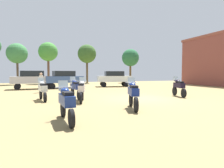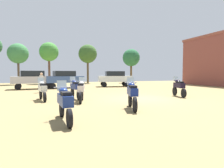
{
  "view_description": "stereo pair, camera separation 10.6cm",
  "coord_description": "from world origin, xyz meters",
  "px_view_note": "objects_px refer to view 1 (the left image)",
  "views": [
    {
      "loc": [
        -5.89,
        -11.43,
        1.72
      ],
      "look_at": [
        -0.99,
        2.9,
        0.87
      ],
      "focal_mm": 30.03,
      "sensor_mm": 36.0,
      "label": 1
    },
    {
      "loc": [
        -5.79,
        -11.47,
        1.72
      ],
      "look_at": [
        -0.99,
        2.9,
        0.87
      ],
      "focal_mm": 30.03,
      "sensor_mm": 36.0,
      "label": 2
    }
  ],
  "objects_px": {
    "person_2": "(41,81)",
    "tree_1": "(48,52)",
    "tree_2": "(87,54)",
    "car_2": "(64,78)",
    "motorcycle_5": "(66,102)",
    "motorcycle_2": "(133,94)",
    "motorcycle_4": "(43,89)",
    "motorcycle_6": "(75,88)",
    "car_3": "(32,78)",
    "car_1": "(114,78)",
    "tree_4": "(17,54)",
    "motorcycle_7": "(179,87)",
    "tree_5": "(130,58)",
    "motorcycle_1": "(82,90)"
  },
  "relations": [
    {
      "from": "motorcycle_2",
      "to": "motorcycle_5",
      "type": "relative_size",
      "value": 0.93
    },
    {
      "from": "motorcycle_5",
      "to": "motorcycle_2",
      "type": "bearing_deg",
      "value": 18.47
    },
    {
      "from": "motorcycle_2",
      "to": "motorcycle_5",
      "type": "bearing_deg",
      "value": -140.95
    },
    {
      "from": "motorcycle_6",
      "to": "tree_4",
      "type": "height_order",
      "value": "tree_4"
    },
    {
      "from": "motorcycle_5",
      "to": "car_1",
      "type": "height_order",
      "value": "car_1"
    },
    {
      "from": "motorcycle_4",
      "to": "tree_5",
      "type": "height_order",
      "value": "tree_5"
    },
    {
      "from": "motorcycle_1",
      "to": "motorcycle_5",
      "type": "xyz_separation_m",
      "value": [
        -1.3,
        -4.42,
        -0.01
      ]
    },
    {
      "from": "tree_2",
      "to": "tree_4",
      "type": "bearing_deg",
      "value": -176.16
    },
    {
      "from": "person_2",
      "to": "tree_1",
      "type": "relative_size",
      "value": 0.26
    },
    {
      "from": "motorcycle_1",
      "to": "car_2",
      "type": "height_order",
      "value": "car_2"
    },
    {
      "from": "motorcycle_7",
      "to": "tree_5",
      "type": "bearing_deg",
      "value": 88.74
    },
    {
      "from": "motorcycle_6",
      "to": "car_1",
      "type": "xyz_separation_m",
      "value": [
        6.46,
        10.33,
        0.44
      ]
    },
    {
      "from": "car_2",
      "to": "tree_2",
      "type": "height_order",
      "value": "tree_2"
    },
    {
      "from": "motorcycle_2",
      "to": "car_2",
      "type": "height_order",
      "value": "car_2"
    },
    {
      "from": "motorcycle_2",
      "to": "tree_4",
      "type": "distance_m",
      "value": 25.93
    },
    {
      "from": "tree_1",
      "to": "tree_4",
      "type": "bearing_deg",
      "value": -167.16
    },
    {
      "from": "car_3",
      "to": "tree_4",
      "type": "distance_m",
      "value": 11.02
    },
    {
      "from": "motorcycle_5",
      "to": "car_3",
      "type": "xyz_separation_m",
      "value": [
        -2.26,
        15.6,
        0.46
      ]
    },
    {
      "from": "motorcycle_2",
      "to": "motorcycle_4",
      "type": "height_order",
      "value": "motorcycle_2"
    },
    {
      "from": "car_3",
      "to": "person_2",
      "type": "bearing_deg",
      "value": -172.61
    },
    {
      "from": "car_2",
      "to": "tree_4",
      "type": "xyz_separation_m",
      "value": [
        -6.23,
        9.7,
        3.6
      ]
    },
    {
      "from": "motorcycle_5",
      "to": "motorcycle_6",
      "type": "xyz_separation_m",
      "value": [
        1.15,
        6.07,
        0.02
      ]
    },
    {
      "from": "car_1",
      "to": "tree_2",
      "type": "bearing_deg",
      "value": 18.12
    },
    {
      "from": "motorcycle_5",
      "to": "motorcycle_6",
      "type": "relative_size",
      "value": 0.98
    },
    {
      "from": "tree_1",
      "to": "car_1",
      "type": "bearing_deg",
      "value": -51.62
    },
    {
      "from": "motorcycle_1",
      "to": "motorcycle_4",
      "type": "relative_size",
      "value": 0.96
    },
    {
      "from": "motorcycle_7",
      "to": "car_2",
      "type": "relative_size",
      "value": 0.47
    },
    {
      "from": "motorcycle_5",
      "to": "tree_1",
      "type": "height_order",
      "value": "tree_1"
    },
    {
      "from": "tree_5",
      "to": "motorcycle_5",
      "type": "bearing_deg",
      "value": -118.83
    },
    {
      "from": "motorcycle_7",
      "to": "person_2",
      "type": "xyz_separation_m",
      "value": [
        -9.79,
        6.38,
        0.31
      ]
    },
    {
      "from": "car_1",
      "to": "car_2",
      "type": "bearing_deg",
      "value": 103.18
    },
    {
      "from": "car_2",
      "to": "motorcycle_5",
      "type": "bearing_deg",
      "value": 165.88
    },
    {
      "from": "motorcycle_6",
      "to": "tree_5",
      "type": "relative_size",
      "value": 0.36
    },
    {
      "from": "motorcycle_4",
      "to": "person_2",
      "type": "xyz_separation_m",
      "value": [
        -0.26,
        5.35,
        0.34
      ]
    },
    {
      "from": "motorcycle_1",
      "to": "car_3",
      "type": "bearing_deg",
      "value": 120.8
    },
    {
      "from": "car_1",
      "to": "person_2",
      "type": "height_order",
      "value": "car_1"
    },
    {
      "from": "car_3",
      "to": "tree_5",
      "type": "relative_size",
      "value": 0.71
    },
    {
      "from": "motorcycle_2",
      "to": "motorcycle_1",
      "type": "bearing_deg",
      "value": 138.65
    },
    {
      "from": "motorcycle_2",
      "to": "tree_1",
      "type": "bearing_deg",
      "value": 114.27
    },
    {
      "from": "motorcycle_7",
      "to": "tree_4",
      "type": "distance_m",
      "value": 25.24
    },
    {
      "from": "motorcycle_2",
      "to": "car_1",
      "type": "bearing_deg",
      "value": 89.58
    },
    {
      "from": "motorcycle_6",
      "to": "motorcycle_7",
      "type": "xyz_separation_m",
      "value": [
        7.45,
        -1.26,
        -0.0
      ]
    },
    {
      "from": "motorcycle_1",
      "to": "car_3",
      "type": "xyz_separation_m",
      "value": [
        -3.56,
        11.18,
        0.45
      ]
    },
    {
      "from": "motorcycle_5",
      "to": "motorcycle_1",
      "type": "bearing_deg",
      "value": 68.82
    },
    {
      "from": "motorcycle_6",
      "to": "tree_4",
      "type": "distance_m",
      "value": 20.92
    },
    {
      "from": "motorcycle_2",
      "to": "car_3",
      "type": "bearing_deg",
      "value": 127.0
    },
    {
      "from": "tree_4",
      "to": "motorcycle_4",
      "type": "bearing_deg",
      "value": -78.17
    },
    {
      "from": "car_1",
      "to": "tree_1",
      "type": "relative_size",
      "value": 0.65
    },
    {
      "from": "tree_2",
      "to": "car_2",
      "type": "bearing_deg",
      "value": -114.95
    },
    {
      "from": "car_1",
      "to": "tree_5",
      "type": "distance_m",
      "value": 11.84
    }
  ]
}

